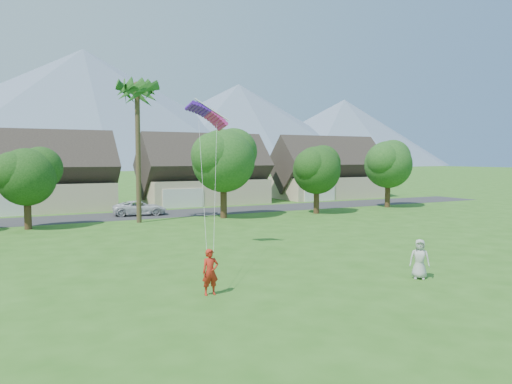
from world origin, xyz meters
TOP-DOWN VIEW (x-y plane):
  - ground at (0.00, 0.00)m, footprint 500.00×500.00m
  - street at (0.00, 34.00)m, footprint 90.00×7.00m
  - kite_flyer at (-5.40, 3.89)m, footprint 0.75×0.52m
  - watcher at (4.52, 1.83)m, footprint 1.10×1.07m
  - parked_car at (-0.52, 34.00)m, footprint 5.57×3.25m
  - mountain_ridge at (10.40, 260.00)m, footprint 540.00×240.00m
  - houses_row at (0.49, 42.99)m, footprint 72.75×8.19m
  - tree_row at (-1.14, 27.92)m, footprint 62.27×6.67m
  - fan_palm at (-2.00, 28.50)m, footprint 3.00×3.00m
  - parafoil_kite at (-1.66, 13.15)m, footprint 2.64×1.09m

SIDE VIEW (x-z plane):
  - ground at x=0.00m, z-range 0.00..0.00m
  - street at x=0.00m, z-range 0.00..0.01m
  - parked_car at x=-0.52m, z-range 0.00..1.46m
  - watcher at x=4.52m, z-range 0.00..1.90m
  - kite_flyer at x=-5.40m, z-range 0.00..1.95m
  - houses_row at x=0.49m, z-range -0.99..7.87m
  - tree_row at x=-1.14m, z-range 0.66..9.11m
  - parafoil_kite at x=-1.66m, z-range 8.22..8.72m
  - fan_palm at x=-2.00m, z-range 4.90..18.70m
  - mountain_ridge at x=10.40m, z-range -5.93..64.07m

